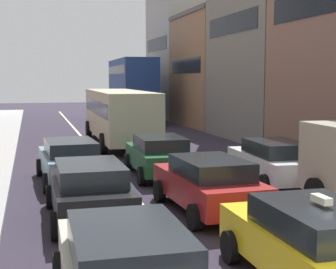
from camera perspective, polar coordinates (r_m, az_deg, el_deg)
lane_stripe_left at (r=25.71m, az=-8.35°, el=-1.73°), size 0.16×60.00×0.01m
lane_stripe_right at (r=26.32m, az=-0.98°, el=-1.47°), size 0.16×60.00×0.01m
building_row_right at (r=30.93m, az=13.23°, el=10.09°), size 7.20×43.90×12.31m
traffic_light_pole at (r=3.74m, az=-11.82°, el=9.51°), size 3.58×0.38×5.50m
taxi_centre_lane_front at (r=9.19m, az=16.12°, el=-11.64°), size 2.09×4.31×1.66m
sedan_centre_lane_second at (r=13.70m, az=4.56°, el=-5.46°), size 2.21×4.37×1.49m
wagon_left_lane_second at (r=13.07m, az=-8.77°, el=-6.09°), size 2.07×4.30×1.49m
hatchback_centre_lane_third at (r=18.62m, az=-0.99°, el=-2.28°), size 2.16×4.35×1.49m
sedan_left_lane_third at (r=17.81m, az=-10.88°, el=-2.80°), size 2.24×4.39×1.49m
sedan_right_lane_behind_truck at (r=17.65m, az=11.78°, el=-2.90°), size 2.22×4.38×1.49m
bus_mid_queue_primary at (r=27.48m, az=-5.52°, el=2.51°), size 2.89×10.53×2.90m
bus_far_queue_secondary at (r=41.60m, az=-4.09°, el=5.30°), size 3.09×10.59×5.06m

